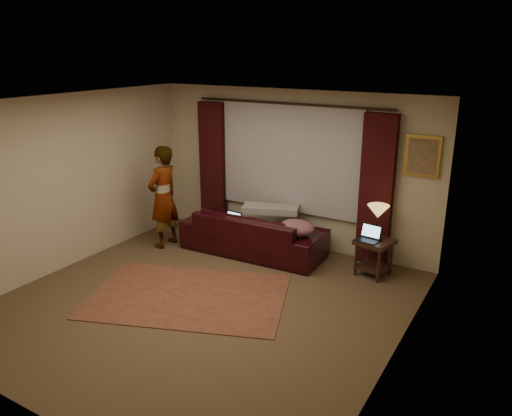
% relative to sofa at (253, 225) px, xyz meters
% --- Properties ---
extents(floor, '(5.00, 5.00, 0.01)m').
position_rel_sofa_xyz_m(floor, '(0.31, -1.80, -0.48)').
color(floor, brown).
rests_on(floor, ground).
extents(ceiling, '(5.00, 5.00, 0.02)m').
position_rel_sofa_xyz_m(ceiling, '(0.31, -1.80, 2.13)').
color(ceiling, silver).
rests_on(ceiling, ground).
extents(wall_back, '(5.00, 0.02, 2.60)m').
position_rel_sofa_xyz_m(wall_back, '(0.31, 0.70, 0.83)').
color(wall_back, '#BDB194').
rests_on(wall_back, ground).
extents(wall_front, '(5.00, 0.02, 2.60)m').
position_rel_sofa_xyz_m(wall_front, '(0.31, -4.30, 0.83)').
color(wall_front, '#BDB194').
rests_on(wall_front, ground).
extents(wall_left, '(0.02, 5.00, 2.60)m').
position_rel_sofa_xyz_m(wall_left, '(-2.19, -1.80, 0.83)').
color(wall_left, '#BDB194').
rests_on(wall_left, ground).
extents(wall_right, '(0.02, 5.00, 2.60)m').
position_rel_sofa_xyz_m(wall_right, '(2.81, -1.80, 0.83)').
color(wall_right, '#BDB194').
rests_on(wall_right, ground).
extents(sheer_curtain, '(2.50, 0.05, 1.80)m').
position_rel_sofa_xyz_m(sheer_curtain, '(0.31, 0.64, 1.03)').
color(sheer_curtain, '#A2A1AA').
rests_on(sheer_curtain, wall_back).
extents(drape_left, '(0.50, 0.14, 2.30)m').
position_rel_sofa_xyz_m(drape_left, '(-1.19, 0.59, 0.71)').
color(drape_left, black).
rests_on(drape_left, floor).
extents(drape_right, '(0.50, 0.14, 2.30)m').
position_rel_sofa_xyz_m(drape_right, '(1.81, 0.59, 0.71)').
color(drape_right, black).
rests_on(drape_right, floor).
extents(curtain_rod, '(0.04, 0.04, 3.40)m').
position_rel_sofa_xyz_m(curtain_rod, '(0.31, 0.59, 1.91)').
color(curtain_rod, black).
rests_on(curtain_rod, wall_back).
extents(picture_frame, '(0.50, 0.04, 0.60)m').
position_rel_sofa_xyz_m(picture_frame, '(2.41, 0.67, 1.28)').
color(picture_frame, gold).
rests_on(picture_frame, wall_back).
extents(sofa, '(2.38, 1.10, 0.94)m').
position_rel_sofa_xyz_m(sofa, '(0.00, 0.00, 0.00)').
color(sofa, black).
rests_on(sofa, floor).
extents(throw_blanket, '(0.98, 0.65, 0.11)m').
position_rel_sofa_xyz_m(throw_blanket, '(0.16, 0.28, 0.48)').
color(throw_blanket, gray).
rests_on(throw_blanket, sofa).
extents(clothing_pile, '(0.58, 0.45, 0.24)m').
position_rel_sofa_xyz_m(clothing_pile, '(0.81, -0.06, 0.12)').
color(clothing_pile, '#784958').
rests_on(clothing_pile, sofa).
extents(laptop_sofa, '(0.32, 0.34, 0.21)m').
position_rel_sofa_xyz_m(laptop_sofa, '(-0.30, -0.24, 0.11)').
color(laptop_sofa, black).
rests_on(laptop_sofa, sofa).
extents(area_rug, '(3.05, 2.54, 0.01)m').
position_rel_sofa_xyz_m(area_rug, '(0.03, -1.77, -0.47)').
color(area_rug, brown).
rests_on(area_rug, floor).
extents(end_table, '(0.57, 0.57, 0.56)m').
position_rel_sofa_xyz_m(end_table, '(1.97, 0.17, -0.19)').
color(end_table, black).
rests_on(end_table, floor).
extents(tiffany_lamp, '(0.43, 0.43, 0.50)m').
position_rel_sofa_xyz_m(tiffany_lamp, '(1.96, 0.24, 0.34)').
color(tiffany_lamp, olive).
rests_on(tiffany_lamp, end_table).
extents(laptop_table, '(0.35, 0.38, 0.23)m').
position_rel_sofa_xyz_m(laptop_table, '(1.89, 0.06, 0.20)').
color(laptop_table, black).
rests_on(laptop_table, end_table).
extents(person, '(0.51, 0.51, 1.72)m').
position_rel_sofa_xyz_m(person, '(-1.44, -0.50, 0.39)').
color(person, gray).
rests_on(person, floor).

